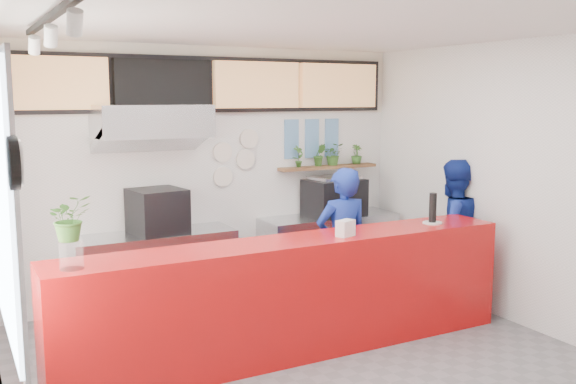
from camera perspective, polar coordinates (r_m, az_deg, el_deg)
name	(u,v)px	position (r m, az deg, el deg)	size (l,w,h in m)	color
floor	(315,368)	(5.96, 2.41, -15.39)	(5.00, 5.00, 0.00)	slate
ceiling	(317,25)	(5.48, 2.61, 14.64)	(5.00, 5.00, 0.00)	silver
wall_back	(210,173)	(7.76, -6.92, 1.68)	(5.00, 5.00, 0.00)	white
wall_right	(522,185)	(7.12, 20.11, 0.61)	(5.00, 5.00, 0.00)	white
service_counter	(294,297)	(6.09, 0.50, -9.31)	(4.50, 0.60, 1.10)	#B40C0D
cream_band	(209,80)	(7.70, -7.04, 9.82)	(5.00, 0.02, 0.80)	beige
prep_bench	(155,272)	(7.43, -11.73, -7.00)	(1.80, 0.60, 0.90)	#B2B5BA
panini_oven	(157,211)	(7.29, -11.53, -1.67)	(0.55, 0.55, 0.50)	black
extraction_hood	(152,121)	(7.13, -12.03, 6.20)	(1.20, 0.70, 0.35)	#B2B5BA
hood_lip	(152,139)	(7.14, -11.98, 4.59)	(1.20, 0.70, 0.08)	#B2B5BA
right_bench	(329,250)	(8.34, 3.65, -5.13)	(1.80, 0.60, 0.90)	#B2B5BA
espresso_machine	(334,197)	(8.25, 4.13, -0.47)	(0.72, 0.51, 0.46)	black
espresso_tray	(334,178)	(8.22, 4.15, 1.23)	(0.60, 0.42, 0.06)	#A6A9AE
herb_shelf	(328,167)	(8.38, 3.58, 2.23)	(1.40, 0.18, 0.04)	brown
menu_board_far_left	(54,83)	(7.15, -20.08, 9.09)	(1.10, 0.10, 0.55)	tan
menu_board_mid_left	(163,84)	(7.40, -11.05, 9.40)	(1.10, 0.10, 0.55)	black
menu_board_mid_right	(257,85)	(7.82, -2.79, 9.49)	(1.10, 0.10, 0.55)	tan
menu_board_far_right	(338,86)	(8.39, 4.49, 9.40)	(1.10, 0.10, 0.55)	tan
soffit	(210,85)	(7.67, -6.96, 9.46)	(4.80, 0.04, 0.65)	black
window_frame	(2,196)	(5.05, -24.08, -0.36)	(0.03, 2.30, 2.00)	#B2B5BA
wall_clock_rim	(13,163)	(3.82, -23.22, 2.37)	(0.30, 0.30, 0.05)	black
wall_clock_face	(19,163)	(3.82, -22.77, 2.40)	(0.26, 0.26, 0.02)	white
track_rail	(50,18)	(4.77, -20.41, 14.33)	(0.05, 2.40, 0.04)	black
dec_plate_a	(223,152)	(7.76, -5.84, 3.55)	(0.24, 0.24, 0.03)	silver
dec_plate_b	(245,159)	(7.89, -3.81, 2.93)	(0.24, 0.24, 0.03)	silver
dec_plate_c	(223,177)	(7.80, -5.81, 1.36)	(0.24, 0.24, 0.03)	silver
dec_plate_d	(249,139)	(7.89, -3.50, 4.75)	(0.24, 0.24, 0.03)	silver
photo_frame_a	(292,129)	(8.16, 0.31, 5.59)	(0.20, 0.02, 0.25)	#598CBF
photo_frame_b	(312,129)	(8.31, 2.14, 5.64)	(0.20, 0.02, 0.25)	#598CBF
photo_frame_c	(332,128)	(8.46, 3.91, 5.68)	(0.20, 0.02, 0.25)	#598CBF
photo_frame_d	(292,149)	(8.18, 0.31, 3.84)	(0.20, 0.02, 0.25)	#598CBF
photo_frame_e	(312,148)	(8.33, 2.13, 3.92)	(0.20, 0.02, 0.25)	#598CBF
photo_frame_f	(332,147)	(8.48, 3.89, 3.99)	(0.20, 0.02, 0.25)	#598CBF
staff_center	(342,245)	(6.90, 4.83, -4.74)	(0.61, 0.40, 1.67)	navy
staff_right	(451,231)	(7.78, 14.33, -3.39)	(0.82, 0.64, 1.69)	navy
herb_a	(298,156)	(8.14, 0.93, 3.19)	(0.15, 0.10, 0.28)	#305F21
herb_b	(320,155)	(8.30, 2.83, 3.31)	(0.16, 0.13, 0.29)	#305F21
herb_c	(334,154)	(8.41, 4.07, 3.37)	(0.26, 0.23, 0.29)	#305F21
herb_d	(357,154)	(8.61, 6.12, 3.36)	(0.15, 0.13, 0.26)	#305F21
glass_vase	(71,255)	(5.21, -18.70, -5.30)	(0.18, 0.18, 0.22)	silver
basil_vase	(69,218)	(5.15, -18.85, -2.19)	(0.32, 0.28, 0.36)	#305F21
napkin_holder	(345,228)	(6.10, 5.13, -3.22)	(0.18, 0.11, 0.15)	silver
white_plate	(432,223)	(6.86, 12.70, -2.68)	(0.20, 0.20, 0.01)	silver
pepper_mill	(433,208)	(6.83, 12.75, -1.36)	(0.08, 0.08, 0.31)	black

